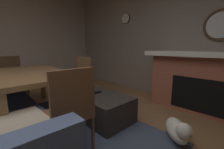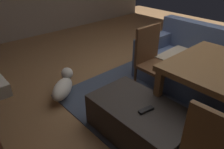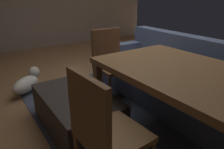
# 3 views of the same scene
# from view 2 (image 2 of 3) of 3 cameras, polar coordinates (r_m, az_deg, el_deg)

# --- Properties ---
(floor) EXTENTS (8.36, 8.36, 0.00)m
(floor) POSITION_cam_2_polar(r_m,az_deg,el_deg) (3.26, 13.63, -2.52)
(floor) COLOR olive
(area_rug) EXTENTS (2.60, 2.00, 0.01)m
(area_rug) POSITION_cam_2_polar(r_m,az_deg,el_deg) (2.78, 16.16, -9.01)
(area_rug) COLOR #3D475B
(area_rug) RESTS_ON ground
(couch) EXTENTS (2.12, 0.94, 0.85)m
(couch) POSITION_cam_2_polar(r_m,az_deg,el_deg) (3.13, 25.98, 0.17)
(couch) COLOR #4C5B7F
(couch) RESTS_ON ground
(ottoman_coffee_table) EXTENTS (1.05, 0.62, 0.39)m
(ottoman_coffee_table) POSITION_cam_2_polar(r_m,az_deg,el_deg) (2.24, 7.58, -12.39)
(ottoman_coffee_table) COLOR #2D2826
(ottoman_coffee_table) RESTS_ON ground
(tv_remote) EXTENTS (0.08, 0.17, 0.02)m
(tv_remote) POSITION_cam_2_polar(r_m,az_deg,el_deg) (2.06, 9.29, -9.52)
(tv_remote) COLOR black
(tv_remote) RESTS_ON ottoman_coffee_table
(dining_chair_west) EXTENTS (0.45, 0.45, 0.93)m
(dining_chair_west) POSITION_cam_2_polar(r_m,az_deg,el_deg) (2.80, 11.08, 4.48)
(dining_chair_west) COLOR brown
(dining_chair_west) RESTS_ON ground
(small_dog) EXTENTS (0.47, 0.51, 0.31)m
(small_dog) POSITION_cam_2_polar(r_m,az_deg,el_deg) (2.86, -13.20, -3.15)
(small_dog) COLOR silver
(small_dog) RESTS_ON ground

